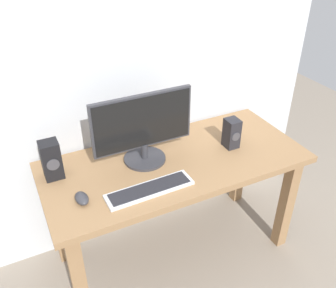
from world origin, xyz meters
The scene contains 8 objects.
ground_plane centered at (0.00, 0.00, 0.00)m, with size 6.00×6.00×0.00m, color gray.
wall_back centered at (0.00, 0.38, 1.50)m, with size 2.38×0.04×3.00m, color silver.
desk centered at (0.00, 0.00, 0.62)m, with size 1.51×0.67×0.74m.
monitor centered at (-0.16, 0.09, 0.95)m, with size 0.58×0.24×0.40m.
keyboard_primary centered at (-0.24, -0.19, 0.75)m, with size 0.46×0.13×0.02m.
mouse centered at (-0.57, -0.12, 0.76)m, with size 0.06×0.10×0.04m, color #333338.
speaker_right centered at (0.36, -0.02, 0.83)m, with size 0.08×0.09×0.18m.
speaker_left centered at (-0.65, 0.15, 0.85)m, with size 0.10×0.10×0.21m.
Camera 1 is at (-0.80, -1.54, 1.96)m, focal length 39.46 mm.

